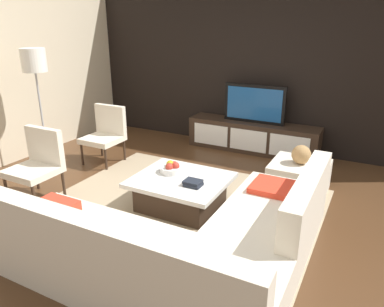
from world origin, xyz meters
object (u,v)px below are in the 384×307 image
(ottoman, at_px, (299,178))
(decorative_ball, at_px, (301,155))
(fruit_bowl, at_px, (172,168))
(accent_chair_far, at_px, (106,131))
(television, at_px, (254,104))
(floor_lamp, at_px, (35,67))
(book_stack, at_px, (193,183))
(coffee_table, at_px, (181,192))
(sectional_couch, at_px, (188,244))
(accent_chair_near, at_px, (38,160))
(media_console, at_px, (252,137))

(ottoman, bearing_deg, decorative_ball, 0.00)
(fruit_bowl, distance_m, accent_chair_far, 1.74)
(fruit_bowl, bearing_deg, television, 82.78)
(television, height_order, floor_lamp, floor_lamp)
(fruit_bowl, xyz_separation_m, accent_chair_far, (-1.59, 0.71, 0.05))
(book_stack, bearing_deg, coffee_table, 151.82)
(television, distance_m, sectional_couch, 3.37)
(decorative_ball, bearing_deg, ottoman, 0.00)
(accent_chair_near, xyz_separation_m, book_stack, (1.91, 0.44, -0.08))
(sectional_couch, height_order, fruit_bowl, sectional_couch)
(accent_chair_near, relative_size, book_stack, 4.30)
(accent_chair_near, distance_m, book_stack, 1.96)
(accent_chair_near, bearing_deg, floor_lamp, 125.43)
(accent_chair_near, bearing_deg, book_stack, 4.08)
(book_stack, bearing_deg, sectional_couch, -65.16)
(television, height_order, coffee_table, television)
(book_stack, bearing_deg, accent_chair_far, 155.10)
(ottoman, distance_m, book_stack, 1.50)
(coffee_table, bearing_deg, decorative_ball, 42.56)
(accent_chair_near, xyz_separation_m, accent_chair_far, (-0.08, 1.36, 0.00))
(fruit_bowl, relative_size, accent_chair_far, 0.32)
(coffee_table, xyz_separation_m, decorative_ball, (1.14, 1.05, 0.32))
(fruit_bowl, height_order, book_stack, fruit_bowl)
(television, xyz_separation_m, accent_chair_near, (-1.79, -2.85, -0.32))
(media_console, height_order, sectional_couch, sectional_couch)
(floor_lamp, height_order, accent_chair_far, floor_lamp)
(ottoman, bearing_deg, television, 129.94)
(book_stack, bearing_deg, fruit_bowl, 151.43)
(floor_lamp, distance_m, fruit_bowl, 2.48)
(ottoman, xyz_separation_m, fruit_bowl, (-1.32, -0.95, 0.24))
(sectional_couch, height_order, decorative_ball, sectional_couch)
(sectional_couch, distance_m, decorative_ball, 2.12)
(ottoman, relative_size, fruit_bowl, 2.50)
(television, distance_m, book_stack, 2.45)
(sectional_couch, relative_size, accent_chair_far, 2.88)
(sectional_couch, bearing_deg, ottoman, 75.72)
(floor_lamp, relative_size, fruit_bowl, 6.22)
(fruit_bowl, bearing_deg, accent_chair_near, -156.58)
(sectional_couch, xyz_separation_m, coffee_table, (-0.62, 0.99, -0.07))
(book_stack, bearing_deg, television, 92.89)
(media_console, xyz_separation_m, television, (0.00, 0.00, 0.56))
(decorative_ball, bearing_deg, fruit_bowl, -144.27)
(television, xyz_separation_m, floor_lamp, (-2.52, -2.10, 0.67))
(floor_lamp, relative_size, decorative_ball, 7.25)
(media_console, distance_m, sectional_couch, 3.33)
(sectional_couch, distance_m, accent_chair_far, 3.00)
(accent_chair_near, bearing_deg, television, 49.11)
(fruit_bowl, relative_size, decorative_ball, 1.17)
(television, relative_size, decorative_ball, 4.24)
(accent_chair_far, bearing_deg, media_console, 46.33)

